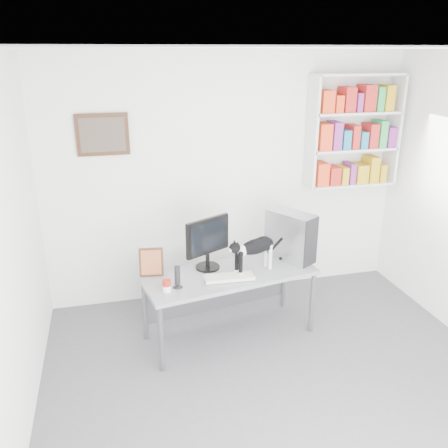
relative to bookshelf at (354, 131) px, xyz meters
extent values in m
cube|color=#56565B|center=(-1.40, -1.85, -1.85)|extent=(4.00, 4.00, 0.01)
cube|color=white|center=(-1.40, -1.85, 0.85)|extent=(4.00, 4.00, 0.01)
cube|color=white|center=(-1.40, 0.15, -0.50)|extent=(4.00, 0.01, 2.70)
cube|color=silver|center=(0.00, 0.00, 0.00)|extent=(1.03, 0.28, 1.24)
cube|color=#3F2614|center=(-2.70, 0.12, 0.05)|extent=(0.52, 0.04, 0.42)
cube|color=gray|center=(-1.63, -0.81, -1.51)|extent=(1.74, 0.92, 0.69)
cube|color=black|center=(-1.81, -0.66, -0.90)|extent=(0.55, 0.44, 0.53)
cube|color=beige|center=(-1.67, -0.93, -1.14)|extent=(0.47, 0.20, 0.04)
cube|color=#A7A7AB|center=(-0.95, -0.64, -0.91)|extent=(0.44, 0.54, 0.50)
cylinder|color=black|center=(-2.16, -0.98, -1.06)|extent=(0.11, 0.11, 0.21)
cube|color=#3F2614|center=(-2.36, -0.68, -1.02)|extent=(0.23, 0.12, 0.28)
cylinder|color=#A11D0D|center=(-2.26, -1.03, -1.11)|extent=(0.10, 0.10, 0.11)
camera|label=1|loc=(-2.68, -4.77, 0.84)|focal=38.00mm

